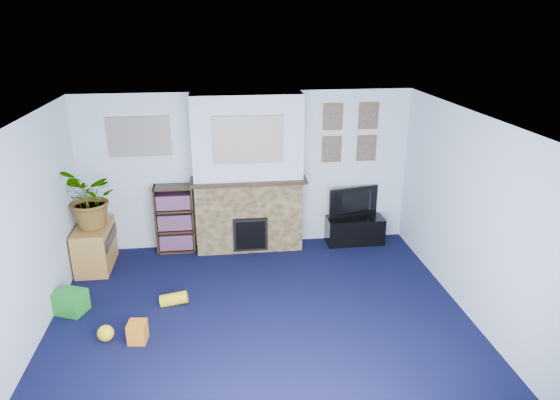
{
  "coord_description": "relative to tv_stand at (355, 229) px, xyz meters",
  "views": [
    {
      "loc": [
        -0.42,
        -5.04,
        3.43
      ],
      "look_at": [
        0.33,
        0.89,
        1.21
      ],
      "focal_mm": 32.0,
      "sensor_mm": 36.0,
      "label": 1
    }
  ],
  "objects": [
    {
      "name": "television",
      "position": [
        0.0,
        0.02,
        0.44
      ],
      "size": [
        0.83,
        0.28,
        0.47
      ],
      "primitive_type": "imported",
      "rotation": [
        0.0,
        0.0,
        3.35
      ],
      "color": "black",
      "rests_on": "tv_stand"
    },
    {
      "name": "collage_main",
      "position": [
        -1.68,
        -0.19,
        1.55
      ],
      "size": [
        1.0,
        0.03,
        0.68
      ],
      "primitive_type": "cube",
      "color": "gray",
      "rests_on": "chimney_breast"
    },
    {
      "name": "portrait_bl",
      "position": [
        -0.38,
        0.2,
        1.27
      ],
      "size": [
        0.3,
        0.03,
        0.4
      ],
      "primitive_type": "cube",
      "color": "brown",
      "rests_on": "wall_back"
    },
    {
      "name": "bookshelf",
      "position": [
        -2.8,
        0.08,
        0.28
      ],
      "size": [
        0.58,
        0.28,
        1.05
      ],
      "color": "black",
      "rests_on": "ground"
    },
    {
      "name": "floor",
      "position": [
        -1.68,
        -2.03,
        -0.23
      ],
      "size": [
        5.0,
        4.5,
        0.01
      ],
      "primitive_type": "cube",
      "color": "black",
      "rests_on": "ground"
    },
    {
      "name": "collage_left",
      "position": [
        -3.23,
        0.21,
        1.55
      ],
      "size": [
        0.9,
        0.03,
        0.58
      ],
      "primitive_type": "cube",
      "color": "gray",
      "rests_on": "wall_back"
    },
    {
      "name": "mantel_teddy",
      "position": [
        -2.16,
        -0.03,
        0.99
      ],
      "size": [
        0.12,
        0.12,
        0.12
      ],
      "primitive_type": "sphere",
      "color": "gray",
      "rests_on": "chimney_breast"
    },
    {
      "name": "green_crate",
      "position": [
        -3.98,
        -1.51,
        -0.09
      ],
      "size": [
        0.43,
        0.39,
        0.28
      ],
      "primitive_type": "cube",
      "rotation": [
        0.0,
        0.0,
        -0.39
      ],
      "color": "#198C26",
      "rests_on": "ground"
    },
    {
      "name": "wall_front",
      "position": [
        -1.68,
        -4.28,
        0.97
      ],
      "size": [
        5.0,
        0.04,
        2.4
      ],
      "primitive_type": "cube",
      "color": "silver",
      "rests_on": "ground"
    },
    {
      "name": "potted_plant",
      "position": [
        -3.87,
        -0.38,
        0.84
      ],
      "size": [
        0.99,
        1.02,
        0.87
      ],
      "primitive_type": "imported",
      "rotation": [
        0.0,
        0.0,
        5.28
      ],
      "color": "#26661E",
      "rests_on": "sideboard"
    },
    {
      "name": "ceiling",
      "position": [
        -1.68,
        -2.03,
        2.17
      ],
      "size": [
        5.0,
        4.5,
        0.01
      ],
      "primitive_type": "cube",
      "color": "white",
      "rests_on": "wall_back"
    },
    {
      "name": "wall_right",
      "position": [
        0.82,
        -2.03,
        0.97
      ],
      "size": [
        0.04,
        4.5,
        2.4
      ],
      "primitive_type": "cube",
      "color": "silver",
      "rests_on": "ground"
    },
    {
      "name": "portrait_tl",
      "position": [
        -0.38,
        0.2,
        1.77
      ],
      "size": [
        0.3,
        0.03,
        0.4
      ],
      "primitive_type": "cube",
      "color": "brown",
      "rests_on": "wall_back"
    },
    {
      "name": "mantel_candle",
      "position": [
        -1.31,
        -0.03,
        1.01
      ],
      "size": [
        0.05,
        0.05,
        0.15
      ],
      "primitive_type": "cylinder",
      "color": "#B2BFC6",
      "rests_on": "chimney_breast"
    },
    {
      "name": "chimney_breast",
      "position": [
        -1.68,
        0.02,
        0.96
      ],
      "size": [
        1.72,
        0.5,
        2.4
      ],
      "color": "brown",
      "rests_on": "ground"
    },
    {
      "name": "portrait_br",
      "position": [
        0.17,
        0.2,
        1.27
      ],
      "size": [
        0.3,
        0.03,
        0.4
      ],
      "primitive_type": "cube",
      "color": "brown",
      "rests_on": "wall_back"
    },
    {
      "name": "portrait_tr",
      "position": [
        0.17,
        0.2,
        1.77
      ],
      "size": [
        0.3,
        0.03,
        0.4
      ],
      "primitive_type": "cube",
      "color": "brown",
      "rests_on": "wall_back"
    },
    {
      "name": "wall_back",
      "position": [
        -1.68,
        0.22,
        0.97
      ],
      "size": [
        5.0,
        0.04,
        2.4
      ],
      "primitive_type": "cube",
      "color": "silver",
      "rests_on": "ground"
    },
    {
      "name": "mantel_clock",
      "position": [
        -1.66,
        -0.03,
        1.0
      ],
      "size": [
        0.09,
        0.05,
        0.12
      ],
      "primitive_type": "cube",
      "color": "gold",
      "rests_on": "chimney_breast"
    },
    {
      "name": "toy_ball",
      "position": [
        -3.44,
        -2.16,
        -0.14
      ],
      "size": [
        0.19,
        0.19,
        0.19
      ],
      "primitive_type": "sphere",
      "color": "yellow",
      "rests_on": "ground"
    },
    {
      "name": "sideboard",
      "position": [
        -3.92,
        -0.33,
        0.12
      ],
      "size": [
        0.45,
        0.82,
        0.63
      ],
      "primitive_type": "cube",
      "color": "#A37034",
      "rests_on": "ground"
    },
    {
      "name": "toy_block",
      "position": [
        -3.08,
        -2.22,
        -0.12
      ],
      "size": [
        0.22,
        0.22,
        0.24
      ],
      "primitive_type": "cube",
      "rotation": [
        0.0,
        0.0,
        -0.12
      ],
      "color": "orange",
      "rests_on": "ground"
    },
    {
      "name": "mantel_can",
      "position": [
        -1.03,
        -0.03,
        0.99
      ],
      "size": [
        0.06,
        0.06,
        0.12
      ],
      "primitive_type": "cylinder",
      "color": "orange",
      "rests_on": "chimney_breast"
    },
    {
      "name": "tv_stand",
      "position": [
        0.0,
        0.0,
        0.0
      ],
      "size": [
        0.9,
        0.38,
        0.43
      ],
      "primitive_type": "cube",
      "color": "black",
      "rests_on": "ground"
    },
    {
      "name": "wall_left",
      "position": [
        -4.18,
        -2.03,
        0.97
      ],
      "size": [
        0.04,
        4.5,
        2.4
      ],
      "primitive_type": "cube",
      "color": "silver",
      "rests_on": "ground"
    },
    {
      "name": "toy_tube",
      "position": [
        -2.74,
        -1.49,
        -0.16
      ],
      "size": [
        0.35,
        0.16,
        0.2
      ],
      "primitive_type": "cylinder",
      "rotation": [
        0.0,
        1.43,
        0.0
      ],
      "color": "yellow",
      "rests_on": "ground"
    }
  ]
}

